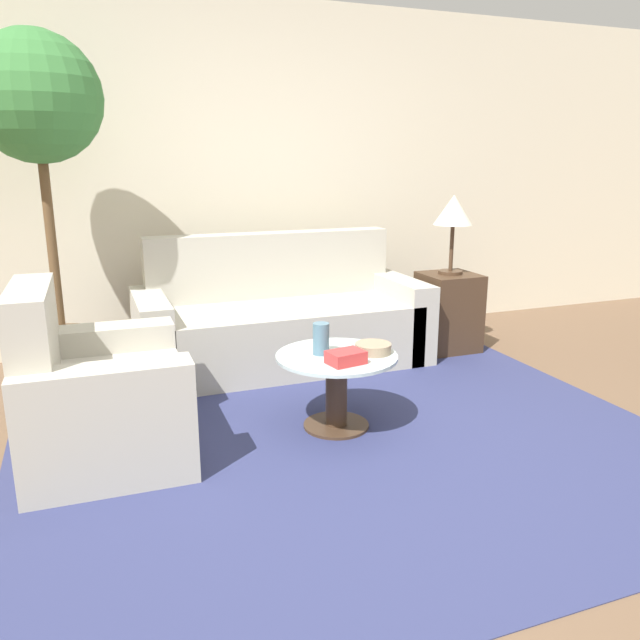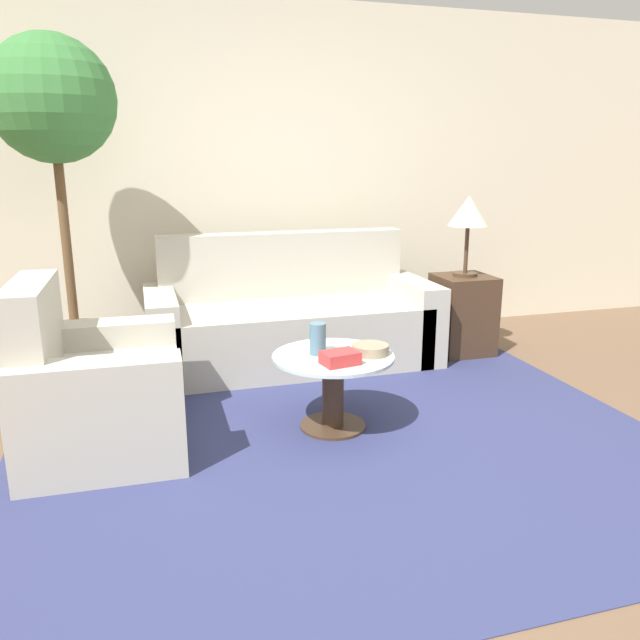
{
  "view_description": "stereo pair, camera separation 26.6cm",
  "coord_description": "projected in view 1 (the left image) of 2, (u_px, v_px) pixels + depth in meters",
  "views": [
    {
      "loc": [
        -1.09,
        -2.23,
        1.44
      ],
      "look_at": [
        0.13,
        0.95,
        0.55
      ],
      "focal_mm": 35.0,
      "sensor_mm": 36.0,
      "label": 1
    },
    {
      "loc": [
        -0.84,
        -2.32,
        1.44
      ],
      "look_at": [
        0.13,
        0.95,
        0.55
      ],
      "focal_mm": 35.0,
      "sensor_mm": 36.0,
      "label": 2
    }
  ],
  "objects": [
    {
      "name": "potted_plant",
      "position": [
        39.0,
        126.0,
        3.67
      ],
      "size": [
        0.76,
        0.76,
        2.16
      ],
      "color": "brown",
      "rests_on": "ground_plane"
    },
    {
      "name": "book_stack",
      "position": [
        346.0,
        357.0,
        3.18
      ],
      "size": [
        0.2,
        0.16,
        0.07
      ],
      "rotation": [
        0.0,
        0.0,
        0.18
      ],
      "color": "#BC3333",
      "rests_on": "coffee_table"
    },
    {
      "name": "armchair",
      "position": [
        93.0,
        401.0,
        3.04
      ],
      "size": [
        0.78,
        0.92,
        0.87
      ],
      "rotation": [
        0.0,
        0.0,
        1.55
      ],
      "color": "#B2AD9E",
      "rests_on": "ground_plane"
    },
    {
      "name": "ground_plane",
      "position": [
        370.0,
        493.0,
        2.76
      ],
      "size": [
        14.0,
        14.0,
        0.0
      ],
      "primitive_type": "plane",
      "color": "brown"
    },
    {
      "name": "sofa_main",
      "position": [
        281.0,
        323.0,
        4.48
      ],
      "size": [
        2.01,
        0.82,
        0.91
      ],
      "color": "#B2AD9E",
      "rests_on": "ground_plane"
    },
    {
      "name": "wall_back",
      "position": [
        228.0,
        176.0,
        4.81
      ],
      "size": [
        10.0,
        0.06,
        2.6
      ],
      "color": "beige",
      "rests_on": "ground_plane"
    },
    {
      "name": "rug",
      "position": [
        336.0,
        426.0,
        3.44
      ],
      "size": [
        3.36,
        3.25,
        0.01
      ],
      "color": "navy",
      "rests_on": "ground_plane"
    },
    {
      "name": "table_lamp",
      "position": [
        453.0,
        213.0,
        4.58
      ],
      "size": [
        0.29,
        0.29,
        0.59
      ],
      "color": "#422D1E",
      "rests_on": "side_table"
    },
    {
      "name": "bowl",
      "position": [
        373.0,
        348.0,
        3.36
      ],
      "size": [
        0.2,
        0.2,
        0.05
      ],
      "color": "gray",
      "rests_on": "coffee_table"
    },
    {
      "name": "vase",
      "position": [
        321.0,
        339.0,
        3.32
      ],
      "size": [
        0.09,
        0.09,
        0.17
      ],
      "color": "slate",
      "rests_on": "coffee_table"
    },
    {
      "name": "side_table",
      "position": [
        448.0,
        312.0,
        4.77
      ],
      "size": [
        0.4,
        0.4,
        0.59
      ],
      "color": "#422D1E",
      "rests_on": "ground_plane"
    },
    {
      "name": "coffee_table",
      "position": [
        336.0,
        381.0,
        3.37
      ],
      "size": [
        0.66,
        0.66,
        0.42
      ],
      "color": "#422D1E",
      "rests_on": "ground_plane"
    }
  ]
}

